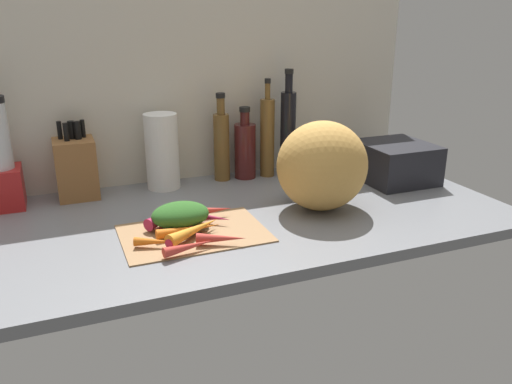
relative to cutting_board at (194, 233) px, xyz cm
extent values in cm
cube|color=slate|center=(9.67, 11.41, -1.90)|extent=(170.00, 80.00, 3.00)
cube|color=beige|center=(9.67, 49.91, 29.60)|extent=(170.00, 3.00, 60.00)
cube|color=#997047|center=(0.00, 0.00, 0.00)|extent=(37.52, 25.85, 0.80)
cone|color=#B2264C|center=(-3.44, 2.06, 2.05)|extent=(9.75, 9.79, 3.30)
cone|color=red|center=(4.36, -10.01, 1.80)|extent=(12.56, 7.06, 2.80)
cone|color=orange|center=(-1.62, -1.43, 1.74)|extent=(17.18, 3.31, 2.67)
cone|color=orange|center=(-0.62, -3.13, 2.15)|extent=(17.00, 12.48, 3.50)
cone|color=red|center=(-4.14, -11.38, 1.68)|extent=(13.46, 5.02, 2.55)
cone|color=orange|center=(-11.21, -5.32, 1.56)|extent=(10.33, 6.08, 2.32)
cone|color=#B2264C|center=(5.24, 4.84, 1.76)|extent=(12.08, 10.12, 2.73)
cone|color=#B2264C|center=(-1.00, 8.57, 1.68)|extent=(12.43, 6.36, 2.56)
cone|color=red|center=(6.60, 8.83, 2.06)|extent=(14.00, 4.47, 3.33)
cone|color=#B2264C|center=(-1.32, -2.83, 1.58)|extent=(15.69, 12.33, 2.36)
cone|color=#B2264C|center=(-4.67, 9.00, 2.10)|extent=(14.81, 12.05, 3.40)
ellipsoid|color=#2D6023|center=(-2.30, 4.66, 3.68)|extent=(15.51, 11.93, 6.56)
ellipsoid|color=gold|center=(40.12, 4.54, 12.70)|extent=(26.76, 25.15, 26.19)
cube|color=#905E33|center=(-25.88, 42.89, 8.82)|extent=(12.10, 14.34, 18.44)
cylinder|color=black|center=(-29.27, 44.39, 20.79)|extent=(1.44, 1.44, 5.50)
cylinder|color=black|center=(-27.58, 40.88, 20.79)|extent=(1.58, 1.58, 5.50)
cylinder|color=black|center=(-25.88, 43.49, 20.79)|extent=(2.14, 2.14, 5.50)
cylinder|color=black|center=(-24.19, 42.35, 20.79)|extent=(2.11, 2.11, 5.50)
cylinder|color=black|center=(-22.49, 44.32, 20.79)|extent=(1.43, 1.43, 5.50)
cube|color=red|center=(-47.32, 40.02, 5.69)|extent=(12.02, 12.02, 12.18)
cylinder|color=white|center=(1.03, 40.91, 11.99)|extent=(10.77, 10.77, 24.78)
cylinder|color=brown|center=(21.82, 42.10, 11.07)|extent=(5.46, 5.46, 22.94)
cylinder|color=brown|center=(21.82, 42.10, 25.30)|extent=(2.72, 2.72, 5.51)
cylinder|color=black|center=(21.82, 42.10, 28.85)|extent=(3.13, 3.13, 1.60)
cylinder|color=#471919|center=(30.18, 41.51, 9.11)|extent=(7.49, 7.49, 19.01)
cylinder|color=#471919|center=(30.18, 41.51, 20.80)|extent=(3.22, 3.22, 4.38)
cylinder|color=black|center=(30.18, 41.51, 23.79)|extent=(3.70, 3.70, 1.60)
cylinder|color=brown|center=(38.21, 40.65, 13.20)|extent=(5.07, 5.07, 27.20)
cylinder|color=brown|center=(38.21, 40.65, 29.52)|extent=(1.83, 1.83, 5.44)
cylinder|color=black|center=(38.21, 40.65, 33.04)|extent=(2.10, 2.10, 1.60)
cylinder|color=black|center=(45.35, 38.98, 14.32)|extent=(5.41, 5.41, 29.43)
cylinder|color=black|center=(45.35, 38.98, 32.15)|extent=(2.62, 2.62, 6.25)
cylinder|color=black|center=(45.35, 38.98, 36.08)|extent=(3.02, 3.02, 1.60)
cube|color=black|center=(76.71, 18.74, 6.19)|extent=(22.66, 23.97, 13.19)
camera|label=1|loc=(-31.05, -121.28, 54.37)|focal=36.08mm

